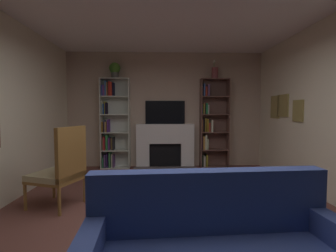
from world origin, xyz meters
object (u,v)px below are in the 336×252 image
tv (165,112)px  bookshelf_left (112,125)px  fireplace (165,145)px  potted_plant (115,70)px  armchair (61,169)px  bookshelf_right (211,124)px  vase_with_flowers (215,73)px

tv → bookshelf_left: (-1.27, -0.09, -0.29)m
fireplace → bookshelf_left: bearing=-179.3°
potted_plant → armchair: size_ratio=0.32×
potted_plant → armchair: 3.06m
bookshelf_right → vase_with_flowers: (0.08, -0.04, 1.24)m
fireplace → bookshelf_right: (1.10, -0.01, 0.49)m
vase_with_flowers → bookshelf_left: bearing=179.3°
fireplace → bookshelf_right: size_ratio=0.70×
bookshelf_left → potted_plant: bearing=-20.1°
bookshelf_right → bookshelf_left: bearing=-179.8°
bookshelf_right → potted_plant: bearing=-179.0°
fireplace → potted_plant: bearing=-177.7°
tv → bookshelf_right: bookshelf_right is taller
vase_with_flowers → armchair: (-2.71, -2.46, -1.73)m
fireplace → bookshelf_left: (-1.27, -0.02, 0.49)m
tv → vase_with_flowers: 1.52m
fireplace → vase_with_flowers: 2.10m
fireplace → bookshelf_right: bearing=-0.4°
fireplace → bookshelf_right: bookshelf_right is taller
fireplace → tv: 0.78m
tv → bookshelf_right: size_ratio=0.45×
bookshelf_left → armchair: (-0.26, -2.49, -0.49)m
tv → bookshelf_left: bearing=-176.0°
fireplace → vase_with_flowers: size_ratio=3.31×
tv → potted_plant: (-1.18, -0.12, 1.01)m
potted_plant → armchair: potted_plant is taller
potted_plant → vase_with_flowers: (2.36, -0.00, -0.06)m
bookshelf_left → bookshelf_right: (2.37, 0.01, 0.00)m
fireplace → armchair: armchair is taller
tv → armchair: (-1.53, -2.58, -0.78)m
bookshelf_right → armchair: (-2.63, -2.50, -0.49)m
fireplace → vase_with_flowers: bearing=-2.3°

